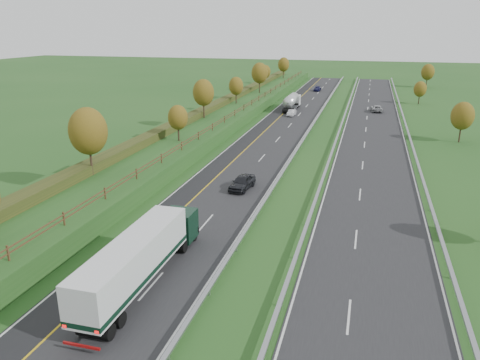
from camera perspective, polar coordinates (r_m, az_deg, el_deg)
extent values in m
plane|color=#214D1B|center=(73.54, 9.22, 3.88)|extent=(400.00, 400.00, 0.00)
cube|color=black|center=(79.52, 3.89, 5.17)|extent=(10.50, 200.00, 0.04)
cube|color=black|center=(78.03, 15.87, 4.26)|extent=(10.50, 200.00, 0.04)
cube|color=black|center=(80.33, 1.26, 5.34)|extent=(3.00, 200.00, 0.04)
cube|color=silver|center=(80.64, 0.36, 5.42)|extent=(0.15, 200.00, 0.01)
cube|color=gold|center=(79.98, 2.30, 5.30)|extent=(0.15, 200.00, 0.01)
cube|color=silver|center=(78.69, 7.50, 4.94)|extent=(0.15, 200.00, 0.01)
cube|color=silver|center=(78.12, 12.17, 4.58)|extent=(0.15, 200.00, 0.01)
cube|color=silver|center=(78.27, 19.57, 3.96)|extent=(0.15, 200.00, 0.01)
cube|color=silver|center=(35.27, -10.77, -12.57)|extent=(0.15, 4.00, 0.01)
cube|color=silver|center=(32.33, 13.13, -15.86)|extent=(0.15, 4.00, 0.01)
cube|color=silver|center=(45.11, -4.15, -5.16)|extent=(0.15, 4.00, 0.01)
cube|color=silver|center=(42.85, 13.95, -7.00)|extent=(0.15, 4.00, 0.01)
cube|color=silver|center=(55.80, -0.06, -0.46)|extent=(0.15, 4.00, 0.01)
cube|color=silver|center=(53.99, 14.42, -1.70)|extent=(0.15, 4.00, 0.01)
cube|color=silver|center=(66.93, 2.68, 2.72)|extent=(0.15, 4.00, 0.01)
cube|color=silver|center=(65.43, 14.72, 1.76)|extent=(0.15, 4.00, 0.01)
cube|color=silver|center=(78.32, 4.64, 4.97)|extent=(0.15, 4.00, 0.01)
cube|color=silver|center=(77.05, 14.94, 4.19)|extent=(0.15, 4.00, 0.01)
cube|color=silver|center=(89.87, 6.11, 6.65)|extent=(0.15, 4.00, 0.01)
cube|color=silver|center=(88.76, 15.10, 5.98)|extent=(0.15, 4.00, 0.01)
cube|color=silver|center=(101.53, 7.25, 7.94)|extent=(0.15, 4.00, 0.01)
cube|color=silver|center=(100.55, 15.22, 7.35)|extent=(0.15, 4.00, 0.01)
cube|color=silver|center=(113.26, 8.15, 8.96)|extent=(0.15, 4.00, 0.01)
cube|color=silver|center=(112.38, 15.32, 8.43)|extent=(0.15, 4.00, 0.01)
cube|color=silver|center=(125.03, 8.90, 9.79)|extent=(0.15, 4.00, 0.01)
cube|color=silver|center=(124.24, 15.40, 9.31)|extent=(0.15, 4.00, 0.01)
cube|color=silver|center=(136.85, 9.51, 10.47)|extent=(0.15, 4.00, 0.01)
cube|color=silver|center=(136.12, 15.46, 10.03)|extent=(0.15, 4.00, 0.01)
cube|color=silver|center=(148.70, 10.03, 11.04)|extent=(0.15, 4.00, 0.01)
cube|color=silver|center=(148.03, 15.52, 10.64)|extent=(0.15, 4.00, 0.01)
cube|color=silver|center=(160.57, 10.48, 11.53)|extent=(0.15, 4.00, 0.01)
cube|color=silver|center=(159.95, 15.57, 11.15)|extent=(0.15, 4.00, 0.01)
cube|color=silver|center=(172.45, 10.86, 11.95)|extent=(0.15, 4.00, 0.01)
cube|color=silver|center=(171.88, 15.61, 11.60)|extent=(0.15, 4.00, 0.01)
cube|color=#214D1B|center=(82.81, -4.99, 6.36)|extent=(12.00, 200.00, 2.00)
cube|color=#293515|center=(83.21, -6.33, 7.47)|extent=(2.20, 180.00, 1.10)
cube|color=#422B19|center=(81.07, -2.01, 7.28)|extent=(0.08, 184.00, 0.10)
cube|color=#422B19|center=(81.00, -2.02, 7.56)|extent=(0.08, 184.00, 0.10)
cube|color=#422B19|center=(37.42, -26.43, -7.98)|extent=(0.12, 0.12, 1.20)
cube|color=#422B19|center=(41.96, -20.68, -4.43)|extent=(0.12, 0.12, 1.20)
cube|color=#422B19|center=(46.96, -16.14, -1.56)|extent=(0.12, 0.12, 1.20)
cube|color=#422B19|center=(52.29, -12.50, 0.74)|extent=(0.12, 0.12, 1.20)
cube|color=#422B19|center=(57.86, -9.56, 2.61)|extent=(0.12, 0.12, 1.20)
cube|color=#422B19|center=(63.61, -7.13, 4.14)|extent=(0.12, 0.12, 1.20)
cube|color=#422B19|center=(69.49, -5.10, 5.41)|extent=(0.12, 0.12, 1.20)
cube|color=#422B19|center=(75.47, -3.38, 6.48)|extent=(0.12, 0.12, 1.20)
cube|color=#422B19|center=(81.53, -1.91, 7.38)|extent=(0.12, 0.12, 1.20)
cube|color=#422B19|center=(87.65, -0.64, 8.15)|extent=(0.12, 0.12, 1.20)
cube|color=#422B19|center=(93.83, 0.47, 8.82)|extent=(0.12, 0.12, 1.20)
cube|color=#422B19|center=(100.04, 1.44, 9.41)|extent=(0.12, 0.12, 1.20)
cube|color=#422B19|center=(106.29, 2.30, 9.92)|extent=(0.12, 0.12, 1.20)
cube|color=#422B19|center=(112.57, 3.07, 10.37)|extent=(0.12, 0.12, 1.20)
cube|color=#422B19|center=(118.87, 3.76, 10.78)|extent=(0.12, 0.12, 1.20)
cube|color=#422B19|center=(125.20, 4.38, 11.14)|extent=(0.12, 0.12, 1.20)
cube|color=#422B19|center=(131.54, 4.95, 11.46)|extent=(0.12, 0.12, 1.20)
cube|color=#422B19|center=(137.89, 5.46, 11.76)|extent=(0.12, 0.12, 1.20)
cube|color=#422B19|center=(144.26, 5.93, 12.03)|extent=(0.12, 0.12, 1.20)
cube|color=#422B19|center=(150.64, 6.35, 12.27)|extent=(0.12, 0.12, 1.20)
cube|color=#422B19|center=(157.02, 6.75, 12.50)|extent=(0.12, 0.12, 1.20)
cube|color=#422B19|center=(163.42, 7.11, 12.70)|extent=(0.12, 0.12, 1.20)
cube|color=#422B19|center=(169.83, 7.45, 12.89)|extent=(0.12, 0.12, 1.20)
cube|color=#93969B|center=(78.48, 7.99, 5.31)|extent=(0.32, 200.00, 0.18)
cube|color=#93969B|center=(28.31, -8.68, -20.54)|extent=(0.10, 0.14, 0.56)
cube|color=#93969B|center=(33.62, -3.76, -13.46)|extent=(0.10, 0.14, 0.56)
cube|color=#93969B|center=(39.45, -0.42, -8.33)|extent=(0.10, 0.14, 0.56)
cube|color=#93969B|center=(45.61, 1.98, -4.54)|extent=(0.10, 0.14, 0.56)
cube|color=#93969B|center=(51.99, 3.79, -1.65)|extent=(0.10, 0.14, 0.56)
cube|color=#93969B|center=(58.51, 5.19, 0.60)|extent=(0.10, 0.14, 0.56)
cube|color=#93969B|center=(65.12, 6.31, 2.39)|extent=(0.10, 0.14, 0.56)
cube|color=#93969B|center=(71.82, 7.22, 3.86)|extent=(0.10, 0.14, 0.56)
cube|color=#93969B|center=(78.56, 7.98, 5.07)|extent=(0.10, 0.14, 0.56)
cube|color=#93969B|center=(85.35, 8.62, 6.09)|extent=(0.10, 0.14, 0.56)
cube|color=#93969B|center=(92.16, 9.17, 6.95)|extent=(0.10, 0.14, 0.56)
cube|color=#93969B|center=(99.01, 9.65, 7.70)|extent=(0.10, 0.14, 0.56)
cube|color=#93969B|center=(105.87, 10.06, 8.35)|extent=(0.10, 0.14, 0.56)
cube|color=#93969B|center=(112.75, 10.43, 8.92)|extent=(0.10, 0.14, 0.56)
cube|color=#93969B|center=(119.65, 10.75, 9.43)|extent=(0.10, 0.14, 0.56)
cube|color=#93969B|center=(126.55, 11.04, 9.88)|extent=(0.10, 0.14, 0.56)
cube|color=#93969B|center=(133.47, 11.30, 10.28)|extent=(0.10, 0.14, 0.56)
cube|color=#93969B|center=(140.39, 11.54, 10.64)|extent=(0.10, 0.14, 0.56)
cube|color=#93969B|center=(147.32, 11.75, 10.97)|extent=(0.10, 0.14, 0.56)
cube|color=#93969B|center=(154.26, 11.94, 11.27)|extent=(0.10, 0.14, 0.56)
cube|color=#93969B|center=(161.20, 12.12, 11.54)|extent=(0.10, 0.14, 0.56)
cube|color=#93969B|center=(168.15, 12.29, 11.79)|extent=(0.10, 0.14, 0.56)
cube|color=#93969B|center=(175.10, 12.44, 12.02)|extent=(0.10, 0.14, 0.56)
cube|color=#93969B|center=(78.02, 11.72, 5.03)|extent=(0.32, 200.00, 0.18)
cube|color=#93969B|center=(32.52, 5.06, -14.70)|extent=(0.10, 0.14, 0.56)
cube|color=#93969B|center=(38.52, 7.00, -9.17)|extent=(0.10, 0.14, 0.56)
cube|color=#93969B|center=(44.81, 8.36, -5.16)|extent=(0.10, 0.14, 0.56)
cube|color=#93969B|center=(51.29, 9.37, -2.15)|extent=(0.10, 0.14, 0.56)
cube|color=#93969B|center=(57.88, 10.16, 0.19)|extent=(0.10, 0.14, 0.56)
cube|color=#93969B|center=(64.57, 10.78, 2.04)|extent=(0.10, 0.14, 0.56)
cube|color=#93969B|center=(71.31, 11.28, 3.54)|extent=(0.10, 0.14, 0.56)
cube|color=#93969B|center=(78.10, 11.70, 4.79)|extent=(0.10, 0.14, 0.56)
cube|color=#93969B|center=(84.92, 12.05, 5.83)|extent=(0.10, 0.14, 0.56)
cube|color=#93969B|center=(91.77, 12.35, 6.72)|extent=(0.10, 0.14, 0.56)
cube|color=#93969B|center=(98.64, 12.61, 7.48)|extent=(0.10, 0.14, 0.56)
cube|color=#93969B|center=(105.53, 12.84, 8.15)|extent=(0.10, 0.14, 0.56)
cube|color=#93969B|center=(112.43, 13.04, 8.73)|extent=(0.10, 0.14, 0.56)
cube|color=#93969B|center=(119.34, 13.22, 9.24)|extent=(0.10, 0.14, 0.56)
cube|color=#93969B|center=(126.27, 13.38, 9.70)|extent=(0.10, 0.14, 0.56)
cube|color=#93969B|center=(133.20, 13.52, 10.11)|extent=(0.10, 0.14, 0.56)
cube|color=#93969B|center=(140.13, 13.65, 10.48)|extent=(0.10, 0.14, 0.56)
cube|color=#93969B|center=(147.08, 13.76, 10.82)|extent=(0.10, 0.14, 0.56)
cube|color=#93969B|center=(154.03, 13.87, 11.13)|extent=(0.10, 0.14, 0.56)
cube|color=#93969B|center=(160.98, 13.97, 11.40)|extent=(0.10, 0.14, 0.56)
cube|color=#93969B|center=(167.94, 14.06, 11.66)|extent=(0.10, 0.14, 0.56)
cube|color=#93969B|center=(174.90, 14.14, 11.89)|extent=(0.10, 0.14, 0.56)
cube|color=#93969B|center=(78.20, 20.16, 4.32)|extent=(0.32, 200.00, 0.18)
cube|color=#93969B|center=(38.88, 24.28, -10.51)|extent=(0.10, 0.14, 0.56)
cube|color=#93969B|center=(51.56, 22.18, -3.20)|extent=(0.10, 0.14, 0.56)
cube|color=#93969B|center=(64.78, 20.95, 1.19)|extent=(0.10, 0.14, 0.56)
cube|color=#93969B|center=(78.28, 20.13, 4.07)|extent=(0.10, 0.14, 0.56)
cube|color=#93969B|center=(91.92, 19.55, 6.11)|extent=(0.10, 0.14, 0.56)
cube|color=#93969B|center=(105.66, 19.12, 7.61)|extent=(0.10, 0.14, 0.56)
cube|color=#93969B|center=(119.46, 18.79, 8.77)|extent=(0.10, 0.14, 0.56)
cube|color=#93969B|center=(133.30, 18.52, 9.69)|extent=(0.10, 0.14, 0.56)
cube|color=#93969B|center=(147.17, 18.30, 10.44)|extent=(0.10, 0.14, 0.56)
cube|color=#93969B|center=(161.07, 18.12, 11.05)|extent=(0.10, 0.14, 0.56)
cube|color=#93969B|center=(174.98, 17.97, 11.57)|extent=(0.10, 0.14, 0.56)
cylinder|color=#2D2116|center=(54.75, -17.69, 2.16)|extent=(0.24, 0.24, 3.15)
ellipsoid|color=#544012|center=(53.95, -18.04, 5.69)|extent=(4.20, 4.20, 5.25)
cylinder|color=#2D2116|center=(68.93, -7.50, 5.63)|extent=(0.24, 0.24, 2.16)
ellipsoid|color=#544012|center=(68.46, -7.58, 7.57)|extent=(2.88, 2.88, 3.60)
cylinder|color=#2D2116|center=(86.21, -4.43, 8.50)|extent=(0.24, 0.24, 2.88)
ellipsoid|color=#544012|center=(85.74, -4.48, 10.58)|extent=(3.84, 3.84, 4.80)
cylinder|color=#2D2116|center=(102.89, -0.48, 9.98)|extent=(0.24, 0.24, 2.34)
ellipsoid|color=#544012|center=(102.55, -0.48, 11.40)|extent=(3.12, 3.12, 3.90)
cylinder|color=#2D2116|center=(119.88, 2.39, 11.31)|extent=(0.24, 0.24, 3.06)
ellipsoid|color=#544012|center=(119.52, 2.41, 12.91)|extent=(4.08, 4.08, 5.10)
cylinder|color=#2D2116|center=(137.92, 3.09, 12.03)|extent=(0.24, 0.24, 2.25)
ellipsoid|color=#544012|center=(137.67, 3.11, 13.06)|extent=(3.00, 3.00, 3.75)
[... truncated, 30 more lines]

